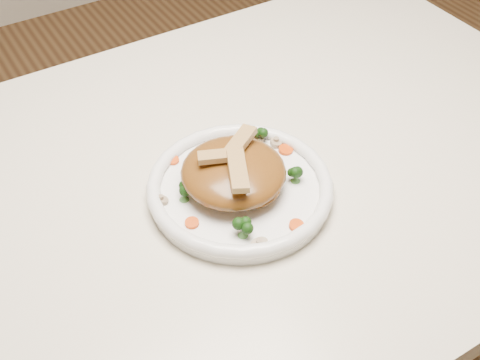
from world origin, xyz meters
TOP-DOWN VIEW (x-y plane):
  - table at (0.00, 0.00)m, footprint 1.20×0.80m
  - plate at (-0.03, -0.05)m, footprint 0.31×0.31m
  - noodle_mound at (-0.04, -0.05)m, footprint 0.15×0.15m
  - chicken_a at (-0.02, -0.03)m, footprint 0.07×0.05m
  - chicken_b at (-0.05, -0.04)m, footprint 0.06×0.04m
  - chicken_c at (-0.05, -0.08)m, footprint 0.05×0.07m
  - broccoli_0 at (0.04, 0.02)m, footprint 0.04×0.04m
  - broccoli_1 at (-0.11, -0.03)m, footprint 0.03×0.03m
  - broccoli_2 at (-0.08, -0.13)m, footprint 0.03×0.03m
  - broccoli_3 at (0.04, -0.08)m, footprint 0.03×0.03m
  - carrot_0 at (0.03, 0.01)m, footprint 0.02×0.02m
  - carrot_1 at (-0.12, -0.08)m, footprint 0.02×0.02m
  - carrot_2 at (0.07, -0.02)m, footprint 0.03×0.03m
  - carrot_3 at (-0.09, 0.04)m, footprint 0.02×0.02m
  - carrot_4 at (-0.01, -0.16)m, footprint 0.02×0.02m
  - mushroom_0 at (-0.07, -0.16)m, footprint 0.03×0.03m
  - mushroom_1 at (0.06, -0.00)m, footprint 0.04×0.04m
  - mushroom_2 at (-0.14, -0.02)m, footprint 0.03×0.03m
  - mushroom_3 at (0.04, 0.02)m, footprint 0.04×0.04m

SIDE VIEW (x-z plane):
  - table at x=0.00m, z-range 0.28..1.03m
  - plate at x=-0.03m, z-range 0.75..0.77m
  - carrot_0 at x=0.03m, z-range 0.77..0.77m
  - carrot_1 at x=-0.12m, z-range 0.77..0.77m
  - carrot_2 at x=0.07m, z-range 0.77..0.77m
  - carrot_3 at x=-0.09m, z-range 0.77..0.77m
  - carrot_4 at x=-0.01m, z-range 0.77..0.77m
  - mushroom_0 at x=-0.07m, z-range 0.77..0.77m
  - mushroom_1 at x=0.06m, z-range 0.77..0.77m
  - mushroom_2 at x=-0.14m, z-range 0.77..0.77m
  - mushroom_3 at x=0.04m, z-range 0.77..0.77m
  - broccoli_3 at x=0.04m, z-range 0.77..0.79m
  - broccoli_1 at x=-0.11m, z-range 0.77..0.80m
  - broccoli_0 at x=0.04m, z-range 0.77..0.80m
  - broccoli_2 at x=-0.08m, z-range 0.77..0.80m
  - noodle_mound at x=-0.04m, z-range 0.77..0.82m
  - chicken_b at x=-0.05m, z-range 0.82..0.83m
  - chicken_a at x=-0.02m, z-range 0.82..0.83m
  - chicken_c at x=-0.05m, z-range 0.82..0.83m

